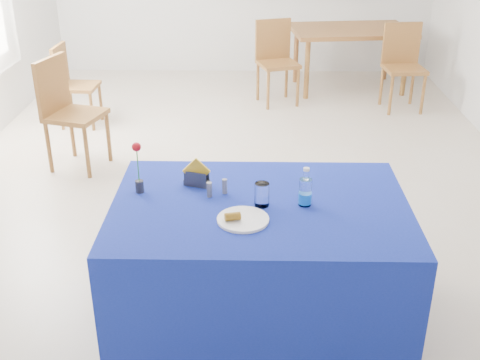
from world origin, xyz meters
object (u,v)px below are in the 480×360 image
object	(u,v)px
chair_win_b	(71,80)
chair_bg_right	(403,60)
chair_win_a	(66,106)
blue_table	(259,263)
oak_table	(351,35)
water_bottle	(305,193)
chair_bg_left	(276,56)
plate	(243,219)

from	to	relation	value
chair_win_b	chair_bg_right	bearing A→B (deg)	-76.93
chair_win_a	blue_table	bearing A→B (deg)	-125.58
oak_table	chair_win_a	bearing A→B (deg)	-139.56
water_bottle	chair_bg_right	xyz separation A→B (m)	(1.41, 3.85, -0.28)
water_bottle	chair_bg_left	size ratio (longest dim) A/B	0.23
chair_bg_left	chair_bg_right	size ratio (longest dim) A/B	0.99
blue_table	water_bottle	size ratio (longest dim) A/B	7.44
plate	oak_table	size ratio (longest dim) A/B	0.17
oak_table	chair_win_b	size ratio (longest dim) A/B	1.79
blue_table	chair_bg_right	bearing A→B (deg)	66.86
chair_bg_right	chair_win_a	world-z (taller)	chair_win_a
chair_bg_left	chair_win_b	bearing A→B (deg)	-177.16
blue_table	chair_win_b	world-z (taller)	chair_win_b
oak_table	chair_bg_right	size ratio (longest dim) A/B	1.61
chair_win_a	oak_table	bearing A→B (deg)	-33.26
oak_table	chair_bg_left	size ratio (longest dim) A/B	1.62
chair_win_b	plate	bearing A→B (deg)	-148.61
blue_table	chair_win_b	bearing A→B (deg)	121.20
plate	chair_bg_left	bearing A→B (deg)	85.75
blue_table	chair_bg_left	size ratio (longest dim) A/B	1.69
plate	oak_table	world-z (taller)	plate
chair_bg_right	chair_win_b	bearing A→B (deg)	-175.13
water_bottle	chair_bg_right	distance (m)	4.11
chair_bg_right	chair_win_b	xyz separation A→B (m)	(-3.58, -0.65, -0.06)
plate	chair_win_b	xyz separation A→B (m)	(-1.85, 3.38, -0.27)
oak_table	chair_win_b	bearing A→B (deg)	-156.22
oak_table	chair_win_a	world-z (taller)	chair_win_a
blue_table	chair_bg_right	world-z (taller)	chair_bg_right
chair_win_b	oak_table	bearing A→B (deg)	-63.44
chair_bg_left	chair_win_a	size ratio (longest dim) A/B	0.95
water_bottle	chair_win_a	xyz separation A→B (m)	(-1.92, 2.15, -0.26)
plate	chair_bg_right	world-z (taller)	chair_bg_right
blue_table	oak_table	bearing A→B (deg)	75.78
oak_table	chair_win_a	size ratio (longest dim) A/B	1.55
chair_bg_left	chair_bg_right	world-z (taller)	chair_bg_right
chair_bg_right	chair_win_a	xyz separation A→B (m)	(-3.33, -1.71, 0.02)
water_bottle	oak_table	world-z (taller)	water_bottle
chair_bg_right	plate	bearing A→B (deg)	-118.68
blue_table	water_bottle	world-z (taller)	water_bottle
plate	chair_bg_left	world-z (taller)	chair_bg_left
plate	water_bottle	distance (m)	0.38
oak_table	plate	bearing A→B (deg)	-104.70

